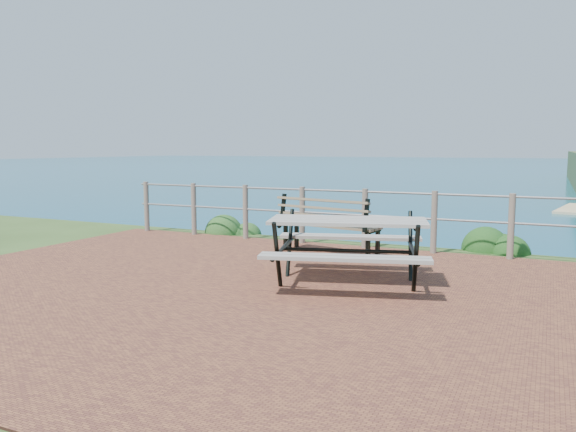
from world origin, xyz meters
name	(u,v)px	position (x,y,z in m)	size (l,w,h in m)	color
ground	(277,296)	(0.00, 0.00, 0.00)	(10.00, 7.00, 0.12)	brown
ocean	(542,153)	(0.00, 200.00, 0.00)	(1200.00, 1200.00, 0.00)	#136072
safety_railing	(365,215)	(0.00, 3.35, 0.57)	(9.40, 0.10, 1.00)	#6B5B4C
picnic_table	(347,244)	(0.56, 0.84, 0.52)	(2.06, 1.61, 0.81)	#9D978D
park_bench	(330,216)	(-0.35, 2.62, 0.62)	(1.71, 0.74, 0.94)	brown
shrub_lip_west	(235,233)	(-2.87, 3.92, 0.00)	(0.78, 0.78, 0.53)	#204C1C
shrub_lip_east	(495,250)	(2.02, 4.14, 0.00)	(0.83, 0.83, 0.60)	#154618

